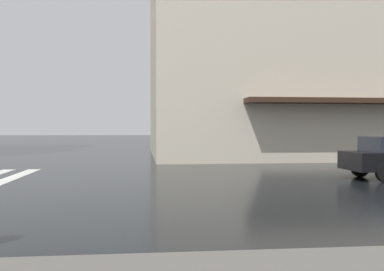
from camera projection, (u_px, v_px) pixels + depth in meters
The scene contains 1 object.
haussmann_block_corner at pixel (363, 7), 29.57m from camera, with size 15.77×27.71×19.89m.
Camera 1 is at (-8.48, -5.83, 1.67)m, focal length 41.92 mm.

